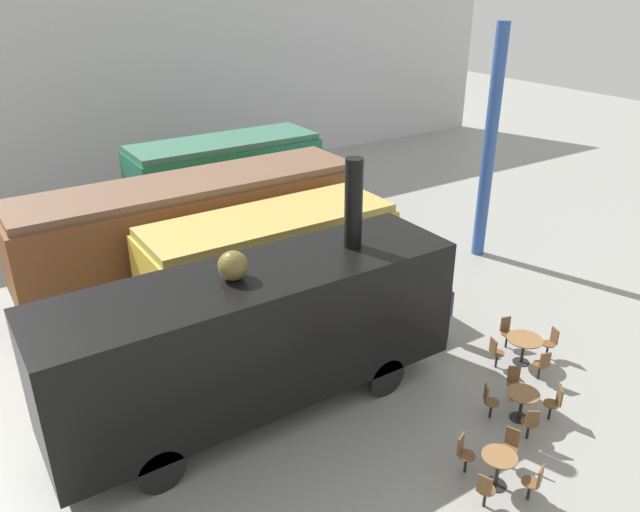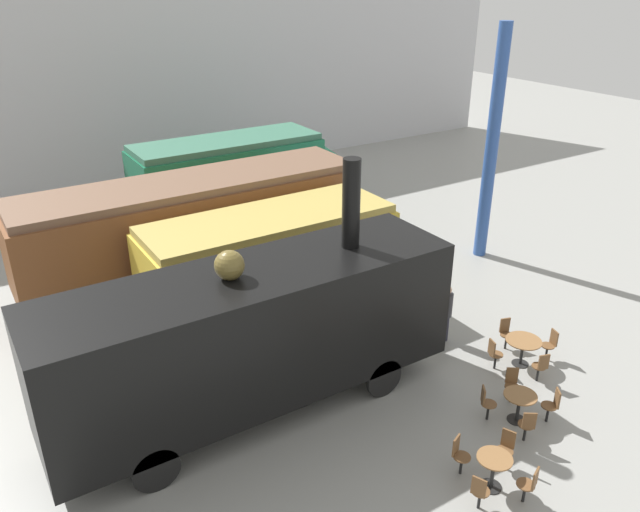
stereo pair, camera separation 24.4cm
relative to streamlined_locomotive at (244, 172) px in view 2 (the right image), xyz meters
name	(u,v)px [view 2 (the right image)]	position (x,y,z in m)	size (l,w,h in m)	color
ground_plane	(306,327)	(-2.41, -8.79, -2.00)	(80.00, 80.00, 0.00)	gray
backdrop_wall	(125,88)	(-2.41, 7.08, 2.50)	(44.00, 0.15, 9.00)	silver
streamlined_locomotive	(244,172)	(0.00, 0.00, 0.00)	(9.13, 2.67, 3.43)	#196B47
passenger_coach_wooden	(194,222)	(-3.99, -4.66, 0.23)	(10.87, 2.76, 3.63)	brown
passenger_coach_vintage	(270,258)	(-2.96, -7.76, -0.05)	(7.21, 2.68, 3.25)	gold
steam_locomotive	(254,331)	(-5.28, -11.34, 0.13)	(9.42, 2.50, 5.70)	black
cafe_table_near	(494,466)	(-2.46, -16.06, -1.44)	(0.71, 0.71, 0.76)	black
cafe_table_mid	(523,345)	(1.39, -13.42, -1.40)	(0.92, 0.92, 0.74)	black
cafe_table_far	(519,401)	(-0.43, -14.93, -1.46)	(0.75, 0.75, 0.72)	black
cafe_chair_0	(459,453)	(-2.74, -15.39, -1.49)	(0.38, 0.40, 0.87)	black
cafe_chair_1	(480,490)	(-3.13, -16.34, -1.49)	(0.40, 0.38, 0.87)	black
cafe_chair_2	(530,483)	(-2.18, -16.73, -1.49)	(0.38, 0.40, 0.87)	black
cafe_chair_3	(506,446)	(-1.79, -15.78, -1.49)	(0.40, 0.38, 0.87)	black
cafe_chair_4	(506,331)	(1.64, -12.63, -1.49)	(0.37, 0.39, 0.87)	black
cafe_chair_5	(494,352)	(0.60, -13.18, -1.49)	(0.39, 0.37, 0.87)	black
cafe_chair_6	(541,365)	(1.15, -14.22, -1.49)	(0.37, 0.39, 0.87)	black
cafe_chair_7	(551,343)	(2.19, -13.67, -1.49)	(0.39, 0.37, 0.87)	black
cafe_chair_8	(527,424)	(-0.87, -15.54, -1.49)	(0.40, 0.40, 0.87)	black
cafe_chair_9	(553,403)	(0.18, -15.36, -1.49)	(0.40, 0.40, 0.87)	black
cafe_chair_10	(512,382)	(0.00, -14.32, -1.49)	(0.40, 0.40, 0.87)	black
cafe_chair_11	(486,401)	(-1.04, -14.49, -1.49)	(0.40, 0.40, 0.87)	black
visitor_person	(446,311)	(0.50, -11.44, -1.08)	(0.34, 0.34, 1.69)	#262633
support_pillar	(492,146)	(5.59, -7.82, 2.00)	(0.44, 0.44, 8.00)	#2D519E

